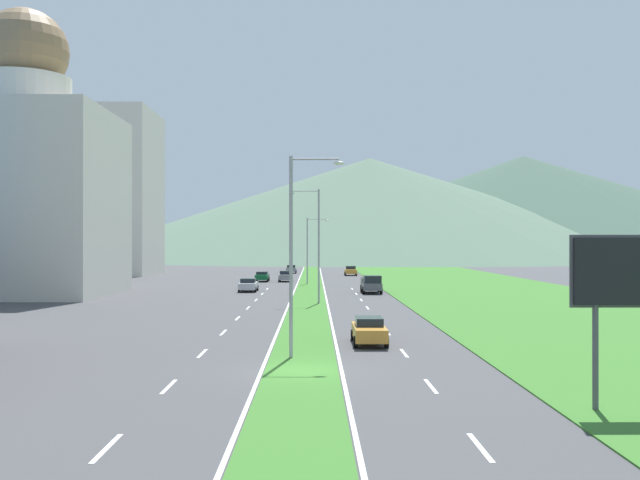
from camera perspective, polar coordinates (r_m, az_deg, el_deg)
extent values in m
plane|color=#424244|center=(31.88, -1.47, -10.33)|extent=(600.00, 600.00, 0.00)
cube|color=#387028|center=(91.55, -0.80, -3.67)|extent=(3.20, 240.00, 0.06)
cube|color=#387028|center=(93.71, 11.93, -3.58)|extent=(24.00, 240.00, 0.06)
cube|color=silver|center=(21.30, -16.45, -15.45)|extent=(0.16, 2.80, 0.01)
cube|color=silver|center=(29.23, -11.83, -11.24)|extent=(0.16, 2.80, 0.01)
cube|color=silver|center=(37.36, -9.26, -8.81)|extent=(0.16, 2.80, 0.01)
cube|color=silver|center=(45.58, -7.64, -7.24)|extent=(0.16, 2.80, 0.01)
cube|color=silver|center=(53.84, -6.51, -6.15)|extent=(0.16, 2.80, 0.01)
cube|color=silver|center=(62.14, -5.69, -5.35)|extent=(0.16, 2.80, 0.01)
cube|color=silver|center=(70.46, -5.07, -4.74)|extent=(0.16, 2.80, 0.01)
cube|color=silver|center=(78.78, -4.58, -4.25)|extent=(0.16, 2.80, 0.01)
cube|color=silver|center=(87.12, -4.18, -3.86)|extent=(0.16, 2.80, 0.01)
cube|color=silver|center=(21.03, 12.51, -15.66)|extent=(0.16, 2.80, 0.01)
cube|color=silver|center=(29.04, 8.73, -11.32)|extent=(0.16, 2.80, 0.01)
cube|color=silver|center=(37.21, 6.65, -8.85)|extent=(0.16, 2.80, 0.01)
cube|color=silver|center=(45.45, 5.33, -7.26)|extent=(0.16, 2.80, 0.01)
cube|color=silver|center=(53.74, 4.43, -6.17)|extent=(0.16, 2.80, 0.01)
cube|color=silver|center=(62.05, 3.77, -5.36)|extent=(0.16, 2.80, 0.01)
cube|color=silver|center=(70.37, 3.27, -4.74)|extent=(0.16, 2.80, 0.01)
cube|color=silver|center=(78.71, 2.87, -4.26)|extent=(0.16, 2.80, 0.01)
cube|color=silver|center=(87.05, 2.55, -3.87)|extent=(0.16, 2.80, 0.01)
cube|color=silver|center=(91.57, -1.89, -3.68)|extent=(0.16, 240.00, 0.01)
cube|color=silver|center=(91.55, 0.30, -3.68)|extent=(0.16, 240.00, 0.01)
cube|color=beige|center=(82.66, -22.25, 2.69)|extent=(18.12, 18.12, 19.46)
cylinder|color=beige|center=(84.03, -22.24, 10.58)|extent=(9.52, 9.52, 3.63)
sphere|color=olive|center=(84.99, -22.24, 13.58)|extent=(9.07, 9.07, 9.07)
cube|color=beige|center=(131.16, -16.71, 3.58)|extent=(17.68, 17.68, 28.33)
cone|color=#516B56|center=(271.78, 3.95, 2.56)|extent=(221.38, 221.38, 37.13)
cone|color=#3D5647|center=(308.50, 15.72, 2.61)|extent=(233.32, 233.32, 41.03)
cylinder|color=#99999E|center=(34.87, -2.30, -1.38)|extent=(0.18, 0.18, 9.77)
cylinder|color=#99999E|center=(35.03, -0.40, 6.39)|extent=(2.32, 0.18, 0.10)
ellipsoid|color=silver|center=(34.99, 1.50, 6.07)|extent=(0.56, 0.28, 0.20)
cylinder|color=#99999E|center=(65.61, -0.10, -0.52)|extent=(0.18, 0.18, 10.43)
cylinder|color=#99999E|center=(65.83, -1.17, 3.89)|extent=(2.47, 0.22, 0.10)
ellipsoid|color=silver|center=(65.91, -2.25, 3.71)|extent=(0.56, 0.28, 0.20)
cylinder|color=#99999E|center=(96.37, -1.01, -0.88)|extent=(0.18, 0.18, 8.84)
cylinder|color=#99999E|center=(96.28, -0.24, 1.66)|extent=(2.60, 0.36, 0.10)
ellipsoid|color=silver|center=(96.16, 0.53, 1.55)|extent=(0.56, 0.28, 0.20)
cylinder|color=#4C4C51|center=(26.01, 20.89, -8.67)|extent=(0.20, 0.20, 3.54)
cube|color=slate|center=(130.63, -2.28, -2.34)|extent=(1.71, 4.05, 0.71)
cube|color=black|center=(130.45, -2.28, -2.09)|extent=(1.47, 1.78, 0.45)
cylinder|color=black|center=(131.92, -2.62, -2.47)|extent=(0.22, 0.64, 0.64)
cylinder|color=black|center=(131.87, -1.91, -2.47)|extent=(0.22, 0.64, 0.64)
cylinder|color=black|center=(129.42, -2.66, -2.51)|extent=(0.22, 0.64, 0.64)
cylinder|color=black|center=(129.36, -1.93, -2.52)|extent=(0.22, 0.64, 0.64)
cube|color=slate|center=(103.18, -2.72, -2.91)|extent=(1.83, 4.50, 0.72)
cube|color=black|center=(102.97, -2.72, -2.58)|extent=(1.58, 1.98, 0.50)
cylinder|color=black|center=(104.63, -3.17, -3.07)|extent=(0.22, 0.64, 0.64)
cylinder|color=black|center=(104.56, -2.20, -3.07)|extent=(0.22, 0.64, 0.64)
cylinder|color=black|center=(101.85, -3.24, -3.15)|extent=(0.22, 0.64, 0.64)
cylinder|color=black|center=(101.78, -2.25, -3.15)|extent=(0.22, 0.64, 0.64)
cube|color=#0C5128|center=(103.48, -4.58, -2.91)|extent=(1.78, 4.76, 0.70)
cube|color=black|center=(103.26, -4.59, -2.61)|extent=(1.53, 2.09, 0.41)
cylinder|color=black|center=(105.03, -4.99, -3.06)|extent=(0.22, 0.64, 0.64)
cylinder|color=black|center=(104.91, -4.06, -3.06)|extent=(0.22, 0.64, 0.64)
cylinder|color=black|center=(102.09, -5.12, -3.14)|extent=(0.22, 0.64, 0.64)
cylinder|color=black|center=(101.97, -4.16, -3.15)|extent=(0.22, 0.64, 0.64)
cube|color=#C6842D|center=(121.92, 2.43, -2.48)|extent=(1.89, 4.19, 0.75)
cube|color=black|center=(122.06, 2.43, -2.18)|extent=(1.62, 1.84, 0.52)
cylinder|color=black|center=(120.69, 2.89, -2.68)|extent=(0.22, 0.64, 0.64)
cylinder|color=black|center=(120.60, 2.03, -2.69)|extent=(0.22, 0.64, 0.64)
cylinder|color=black|center=(123.28, 2.82, -2.63)|extent=(0.22, 0.64, 0.64)
cylinder|color=black|center=(123.19, 1.98, -2.63)|extent=(0.22, 0.64, 0.64)
cube|color=#C6842D|center=(40.17, 3.89, -7.25)|extent=(1.71, 4.53, 0.70)
cube|color=black|center=(40.28, 3.87, -6.41)|extent=(1.47, 2.00, 0.45)
cylinder|color=black|center=(38.90, 5.26, -8.00)|extent=(0.22, 0.64, 0.64)
cylinder|color=black|center=(38.77, 2.83, -8.03)|extent=(0.22, 0.64, 0.64)
cylinder|color=black|center=(41.67, 4.87, -7.48)|extent=(0.22, 0.64, 0.64)
cylinder|color=black|center=(41.55, 2.60, -7.50)|extent=(0.22, 0.64, 0.64)
cube|color=#B2B2B7|center=(82.73, -5.67, -3.60)|extent=(1.90, 4.76, 0.70)
cube|color=black|center=(82.51, -5.68, -3.19)|extent=(1.63, 2.09, 0.49)
cylinder|color=black|center=(84.31, -6.19, -3.77)|extent=(0.22, 0.64, 0.64)
cylinder|color=black|center=(84.14, -4.96, -3.78)|extent=(0.22, 0.64, 0.64)
cylinder|color=black|center=(81.38, -6.40, -3.90)|extent=(0.22, 0.64, 0.64)
cylinder|color=black|center=(81.21, -5.12, -3.91)|extent=(0.22, 0.64, 0.64)
cube|color=#515459|center=(80.07, 4.06, -3.62)|extent=(2.00, 5.40, 0.80)
cube|color=black|center=(78.44, 4.15, -3.11)|extent=(1.84, 2.00, 0.80)
cube|color=#515459|center=(81.21, 4.66, -3.13)|extent=(0.10, 3.20, 0.44)
cube|color=#515459|center=(81.07, 3.33, -3.14)|extent=(0.10, 3.20, 0.44)
cube|color=#515459|center=(82.68, 3.91, -3.08)|extent=(1.84, 0.10, 0.44)
cylinder|color=black|center=(78.57, 4.85, -3.98)|extent=(0.26, 0.80, 0.80)
cylinder|color=black|center=(78.42, 3.45, -3.98)|extent=(0.26, 0.80, 0.80)
cylinder|color=black|center=(81.79, 4.64, -3.83)|extent=(0.26, 0.80, 0.80)
cylinder|color=black|center=(81.64, 3.29, -3.83)|extent=(0.26, 0.80, 0.80)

